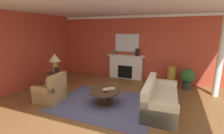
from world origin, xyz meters
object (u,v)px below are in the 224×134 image
fireplace (126,67)px  mantel_mirror (127,43)px  coffee_table (105,94)px  vase_tall_corner (171,76)px  side_table (56,80)px  vase_on_side_table (56,71)px  armchair_near_window (51,92)px  vase_mantel_right (137,52)px  table_lamp (55,59)px  potted_plant (187,77)px  sofa (159,99)px  vase_mantel_left (115,52)px

fireplace → mantel_mirror: bearing=90.0°
coffee_table → vase_tall_corner: bearing=53.9°
side_table → vase_on_side_table: vase_on_side_table is taller
coffee_table → side_table: size_ratio=1.43×
side_table → vase_tall_corner: vase_tall_corner is taller
mantel_mirror → side_table: 3.60m
armchair_near_window → vase_mantel_right: bearing=58.2°
table_lamp → potted_plant: size_ratio=0.90×
coffee_table → potted_plant: 3.47m
sofa → armchair_near_window: bearing=-167.1°
side_table → vase_tall_corner: size_ratio=0.84×
table_lamp → side_table: bearing=90.0°
mantel_mirror → vase_on_side_table: mantel_mirror is taller
vase_on_side_table → potted_plant: (4.62, 2.11, -0.34)m
armchair_near_window → vase_mantel_left: (0.98, 3.35, 0.97)m
mantel_mirror → vase_tall_corner: (2.10, -0.42, -1.31)m
coffee_table → table_lamp: size_ratio=1.33×
mantel_mirror → table_lamp: (-2.07, -2.63, -0.50)m
fireplace → vase_on_side_table: 3.27m
mantel_mirror → fireplace: bearing=-90.0°
fireplace → armchair_near_window: fireplace is taller
table_lamp → coffee_table: bearing=-10.2°
fireplace → vase_tall_corner: (2.10, -0.30, -0.13)m
fireplace → table_lamp: (-2.07, -2.51, 0.68)m
mantel_mirror → potted_plant: (2.70, -0.64, -1.23)m
vase_tall_corner → table_lamp: bearing=-152.1°
mantel_mirror → potted_plant: bearing=-13.2°
sofa → potted_plant: sofa is taller
armchair_near_window → potted_plant: (4.23, 2.89, 0.19)m
armchair_near_window → coffee_table: size_ratio=0.95×
vase_on_side_table → side_table: bearing=141.3°
mantel_mirror → armchair_near_window: 4.09m
side_table → fireplace: bearing=50.5°
fireplace → vase_tall_corner: bearing=-8.1°
mantel_mirror → table_lamp: bearing=-128.2°
vase_mantel_right → table_lamp: bearing=-136.8°
vase_tall_corner → vase_mantel_right: bearing=170.9°
vase_mantel_right → mantel_mirror: bearing=162.8°
vase_tall_corner → mantel_mirror: bearing=168.7°
sofa → mantel_mirror: bearing=124.0°
armchair_near_window → side_table: 1.05m
side_table → vase_mantel_left: bearing=58.3°
fireplace → vase_mantel_right: bearing=-5.1°
vase_tall_corner → fireplace: bearing=171.9°
sofa → vase_mantel_right: bearing=116.9°
fireplace → side_table: fireplace is taller
armchair_near_window → vase_tall_corner: bearing=40.5°
coffee_table → table_lamp: (-2.27, 0.41, 0.89)m
side_table → vase_mantel_left: size_ratio=3.04×
potted_plant → sofa: bearing=-111.8°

